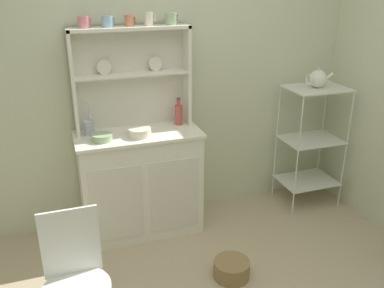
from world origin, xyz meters
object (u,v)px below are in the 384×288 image
object	(u,v)px
hutch_cabinet	(140,181)
hutch_shelf_unit	(131,71)
jam_bottle	(179,114)
bakers_rack	(311,136)
floor_basket	(232,269)
bowl_mixing_large	(102,137)
wire_chair	(74,272)
porcelain_teapot	(318,79)
cup_rose_0	(84,22)
utensil_jar	(89,127)

from	to	relation	value
hutch_cabinet	hutch_shelf_unit	bearing A→B (deg)	90.00
hutch_shelf_unit	jam_bottle	bearing A→B (deg)	-12.44
hutch_cabinet	bakers_rack	size ratio (longest dim) A/B	0.88
floor_basket	bowl_mixing_large	size ratio (longest dim) A/B	1.68
wire_chair	jam_bottle	distance (m)	1.54
bakers_rack	jam_bottle	distance (m)	1.22
bakers_rack	porcelain_teapot	size ratio (longest dim) A/B	4.56
floor_basket	porcelain_teapot	size ratio (longest dim) A/B	1.05
bowl_mixing_large	cup_rose_0	bearing A→B (deg)	100.26
bakers_rack	wire_chair	size ratio (longest dim) A/B	1.28
wire_chair	bowl_mixing_large	world-z (taller)	bowl_mixing_large
wire_chair	cup_rose_0	distance (m)	1.67
cup_rose_0	wire_chair	bearing A→B (deg)	-102.82
bakers_rack	bowl_mixing_large	bearing A→B (deg)	-179.09
bowl_mixing_large	porcelain_teapot	xyz separation A→B (m)	(1.80, 0.03, 0.29)
wire_chair	floor_basket	size ratio (longest dim) A/B	3.39
hutch_shelf_unit	floor_basket	size ratio (longest dim) A/B	3.54
hutch_cabinet	hutch_shelf_unit	xyz separation A→B (m)	(0.00, 0.16, 0.86)
jam_bottle	bakers_rack	bearing A→B (deg)	-6.35
cup_rose_0	bowl_mixing_large	size ratio (longest dim) A/B	0.64
wire_chair	porcelain_teapot	world-z (taller)	porcelain_teapot
wire_chair	jam_bottle	world-z (taller)	jam_bottle
hutch_cabinet	wire_chair	distance (m)	1.22
bakers_rack	jam_bottle	size ratio (longest dim) A/B	4.95
hutch_shelf_unit	cup_rose_0	xyz separation A→B (m)	(-0.31, -0.04, 0.37)
cup_rose_0	jam_bottle	world-z (taller)	cup_rose_0
floor_basket	jam_bottle	bearing A→B (deg)	96.80
utensil_jar	porcelain_teapot	distance (m)	1.90
cup_rose_0	bowl_mixing_large	bearing A→B (deg)	-79.74
jam_bottle	bowl_mixing_large	bearing A→B (deg)	-165.76
floor_basket	utensil_jar	bearing A→B (deg)	132.84
bakers_rack	utensil_jar	bearing A→B (deg)	176.26
floor_basket	utensil_jar	size ratio (longest dim) A/B	1.02
bowl_mixing_large	jam_bottle	xyz separation A→B (m)	(0.63, 0.16, 0.06)
hutch_shelf_unit	bakers_rack	world-z (taller)	hutch_shelf_unit
hutch_cabinet	hutch_shelf_unit	distance (m)	0.87
porcelain_teapot	hutch_shelf_unit	bearing A→B (deg)	172.22
hutch_cabinet	bakers_rack	world-z (taller)	bakers_rack
cup_rose_0	utensil_jar	xyz separation A→B (m)	(-0.04, -0.04, -0.75)
porcelain_teapot	utensil_jar	bearing A→B (deg)	176.25
bakers_rack	wire_chair	distance (m)	2.35
jam_bottle	utensil_jar	world-z (taller)	utensil_jar
hutch_shelf_unit	utensil_jar	xyz separation A→B (m)	(-0.35, -0.09, -0.39)
hutch_cabinet	floor_basket	world-z (taller)	hutch_cabinet
utensil_jar	porcelain_teapot	xyz separation A→B (m)	(1.88, -0.12, 0.25)
hutch_cabinet	cup_rose_0	xyz separation A→B (m)	(-0.31, 0.12, 1.23)
hutch_cabinet	hutch_shelf_unit	world-z (taller)	hutch_shelf_unit
hutch_shelf_unit	jam_bottle	xyz separation A→B (m)	(0.35, -0.08, -0.36)
bakers_rack	jam_bottle	world-z (taller)	bakers_rack
bakers_rack	floor_basket	distance (m)	1.44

